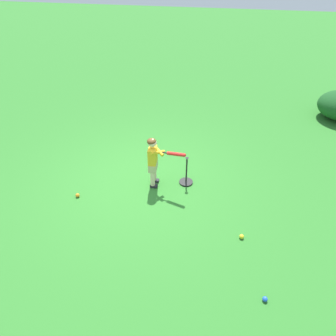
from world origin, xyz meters
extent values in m
plane|color=#2D7528|center=(0.00, 0.00, 0.00)|extent=(40.00, 40.00, 0.00)
cube|color=#232328|center=(0.00, 0.32, 0.03)|extent=(0.10, 0.15, 0.05)
cylinder|color=beige|center=(0.00, 0.30, 0.21)|extent=(0.09, 0.09, 0.34)
cube|color=#232328|center=(0.17, 0.33, 0.03)|extent=(0.10, 0.15, 0.05)
cylinder|color=beige|center=(0.17, 0.31, 0.21)|extent=(0.09, 0.09, 0.34)
cube|color=#C6B284|center=(0.09, 0.31, 0.46)|extent=(0.27, 0.16, 0.16)
cube|color=yellow|center=(0.09, 0.31, 0.71)|extent=(0.26, 0.16, 0.34)
sphere|color=beige|center=(0.09, 0.31, 1.00)|extent=(0.17, 0.17, 0.17)
ellipsoid|color=#563819|center=(0.09, 0.30, 1.02)|extent=(0.18, 0.18, 0.11)
sphere|color=red|center=(0.08, 0.45, 0.80)|extent=(0.04, 0.04, 0.04)
cylinder|color=black|center=(0.11, 0.54, 0.81)|extent=(0.06, 0.14, 0.05)
cylinder|color=red|center=(0.16, 0.77, 0.85)|extent=(0.15, 0.35, 0.11)
sphere|color=red|center=(0.20, 0.93, 0.87)|extent=(0.07, 0.07, 0.07)
cylinder|color=yellow|center=(0.05, 0.41, 0.81)|extent=(0.25, 0.27, 0.14)
cylinder|color=yellow|center=(0.12, 0.41, 0.81)|extent=(0.26, 0.26, 0.14)
sphere|color=orange|center=(0.73, -1.06, 0.04)|extent=(0.08, 0.08, 0.08)
sphere|color=yellow|center=(1.22, 2.07, 0.04)|extent=(0.08, 0.08, 0.08)
sphere|color=blue|center=(2.30, 2.38, 0.04)|extent=(0.07, 0.07, 0.07)
cylinder|color=black|center=(-0.08, 0.95, 0.01)|extent=(0.28, 0.28, 0.03)
cylinder|color=black|center=(-0.08, 0.95, 0.31)|extent=(0.03, 0.03, 0.55)
cone|color=black|center=(-0.08, 0.95, 0.60)|extent=(0.07, 0.07, 0.04)
camera|label=1|loc=(4.88, 1.47, 4.07)|focal=33.30mm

